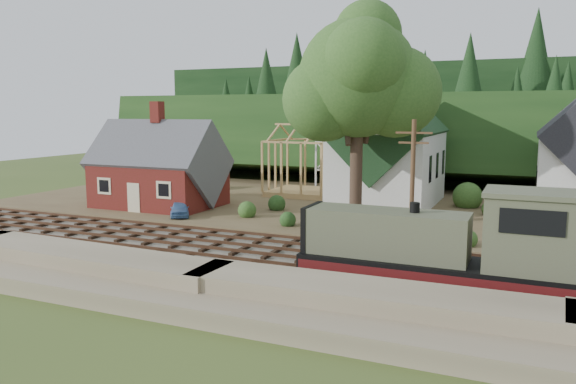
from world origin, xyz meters
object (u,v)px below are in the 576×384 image
at_px(car_blue, 180,209).
at_px(car_green, 130,199).
at_px(locomotive, 447,250).
at_px(patio_set, 142,183).

height_order(car_blue, car_green, car_blue).
relative_size(locomotive, car_blue, 3.55).
distance_m(locomotive, patio_set, 29.32).
bearing_deg(car_green, car_blue, -107.08).
xyz_separation_m(car_green, patio_set, (1.97, -0.81, 1.63)).
xyz_separation_m(locomotive, car_blue, (-21.84, 10.55, -1.29)).
bearing_deg(car_green, patio_set, -110.13).
bearing_deg(car_blue, car_green, 127.71).
bearing_deg(locomotive, car_green, 155.72).
relative_size(locomotive, patio_set, 4.83).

